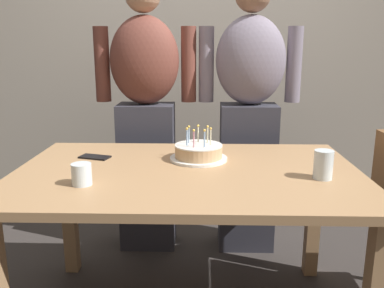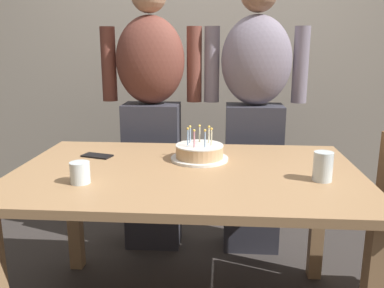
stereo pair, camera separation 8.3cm
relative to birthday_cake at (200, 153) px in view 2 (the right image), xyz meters
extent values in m
cube|color=#9E9384|center=(-0.05, 1.39, 0.52)|extent=(5.20, 0.10, 2.60)
cube|color=#A37A51|center=(-0.05, -0.16, -0.05)|extent=(1.50, 0.96, 0.03)
cube|color=#A37A51|center=(-0.73, 0.25, -0.42)|extent=(0.07, 0.07, 0.70)
cube|color=#A37A51|center=(0.63, 0.25, -0.42)|extent=(0.07, 0.07, 0.70)
cylinder|color=white|center=(0.00, 0.00, -0.03)|extent=(0.27, 0.27, 0.01)
cylinder|color=tan|center=(0.00, 0.00, 0.00)|extent=(0.22, 0.22, 0.06)
cylinder|color=silver|center=(0.00, 0.00, 0.04)|extent=(0.22, 0.22, 0.01)
cylinder|color=beige|center=(0.06, -0.01, 0.07)|extent=(0.01, 0.01, 0.07)
sphere|color=#F9C64C|center=(0.06, -0.01, 0.12)|extent=(0.01, 0.01, 0.01)
cylinder|color=beige|center=(0.04, 0.04, 0.07)|extent=(0.01, 0.01, 0.07)
sphere|color=#F9C64C|center=(0.04, 0.04, 0.12)|extent=(0.01, 0.01, 0.01)
cylinder|color=beige|center=(0.00, 0.06, 0.07)|extent=(0.01, 0.01, 0.07)
sphere|color=#F9C64C|center=(0.00, 0.06, 0.12)|extent=(0.01, 0.01, 0.01)
cylinder|color=#93B7DB|center=(-0.05, 0.03, 0.07)|extent=(0.01, 0.01, 0.07)
sphere|color=#F9C64C|center=(-0.05, 0.03, 0.12)|extent=(0.01, 0.01, 0.01)
cylinder|color=#93B7DB|center=(-0.05, -0.02, 0.07)|extent=(0.01, 0.01, 0.07)
sphere|color=#F9C64C|center=(-0.05, -0.02, 0.12)|extent=(0.01, 0.01, 0.01)
cylinder|color=pink|center=(-0.02, -0.05, 0.07)|extent=(0.01, 0.01, 0.07)
sphere|color=#F9C64C|center=(-0.02, -0.05, 0.12)|extent=(0.01, 0.01, 0.01)
cylinder|color=#93B7DB|center=(0.03, -0.05, 0.07)|extent=(0.01, 0.01, 0.07)
sphere|color=#F9C64C|center=(0.03, -0.05, 0.12)|extent=(0.01, 0.01, 0.01)
cylinder|color=silver|center=(0.51, -0.27, 0.02)|extent=(0.08, 0.08, 0.12)
cylinder|color=silver|center=(-0.45, -0.37, 0.01)|extent=(0.08, 0.08, 0.09)
cube|color=black|center=(-0.50, 0.02, -0.03)|extent=(0.16, 0.11, 0.01)
cube|color=#33333D|center=(-0.33, 0.58, -0.32)|extent=(0.34, 0.23, 0.92)
ellipsoid|color=brown|center=(-0.33, 0.58, 0.40)|extent=(0.41, 0.27, 0.52)
cylinder|color=brown|center=(-0.07, 0.61, 0.38)|extent=(0.09, 0.09, 0.44)
cylinder|color=brown|center=(-0.59, 0.61, 0.38)|extent=(0.09, 0.09, 0.44)
cube|color=#33333D|center=(0.30, 0.58, -0.32)|extent=(0.34, 0.23, 0.92)
ellipsoid|color=slate|center=(0.30, 0.58, 0.40)|extent=(0.41, 0.27, 0.52)
cylinder|color=slate|center=(0.56, 0.61, 0.38)|extent=(0.09, 0.09, 0.44)
cylinder|color=slate|center=(0.04, 0.61, 0.38)|extent=(0.09, 0.09, 0.44)
cylinder|color=brown|center=(0.89, 0.08, -0.55)|extent=(0.04, 0.04, 0.45)
camera|label=1|loc=(0.02, -1.85, 0.50)|focal=38.02mm
camera|label=2|loc=(0.10, -1.85, 0.50)|focal=38.02mm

